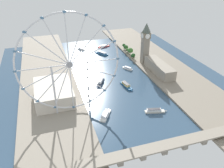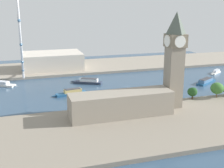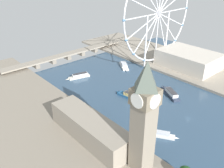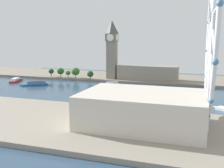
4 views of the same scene
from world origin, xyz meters
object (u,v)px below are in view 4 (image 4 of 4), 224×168
(clock_tower, at_px, (112,49))
(parliament_block, at_px, (148,73))
(tour_boat_0, at_px, (160,91))
(tour_boat_4, at_px, (16,80))
(tour_boat_1, at_px, (128,97))
(tour_boat_2, at_px, (36,84))
(ferris_wheel, at_px, (212,17))
(riverside_hall, at_px, (143,109))
(tour_boat_7, at_px, (111,84))

(clock_tower, bearing_deg, parliament_block, 98.45)
(tour_boat_0, relative_size, tour_boat_4, 1.07)
(clock_tower, height_order, tour_boat_0, clock_tower)
(clock_tower, distance_m, tour_boat_1, 121.84)
(tour_boat_2, bearing_deg, ferris_wheel, 123.46)
(parliament_block, xyz_separation_m, tour_boat_1, (110.33, 1.91, -9.73))
(riverside_hall, height_order, tour_boat_2, riverside_hall)
(ferris_wheel, height_order, tour_boat_0, ferris_wheel)
(tour_boat_1, distance_m, tour_boat_7, 73.73)
(parliament_block, distance_m, tour_boat_7, 60.04)
(clock_tower, relative_size, riverside_hall, 1.04)
(tour_boat_7, bearing_deg, tour_boat_4, -28.50)
(riverside_hall, distance_m, tour_boat_0, 116.22)
(tour_boat_4, bearing_deg, tour_boat_2, -128.09)
(ferris_wheel, relative_size, tour_boat_0, 3.69)
(clock_tower, relative_size, tour_boat_0, 2.19)
(riverside_hall, xyz_separation_m, tour_boat_1, (-78.36, -30.03, -10.86))
(clock_tower, distance_m, tour_boat_2, 109.70)
(tour_boat_0, height_order, tour_boat_2, tour_boat_0)
(tour_boat_1, bearing_deg, riverside_hall, -40.79)
(tour_boat_1, xyz_separation_m, tour_boat_4, (-54.49, -170.34, -0.46))
(clock_tower, relative_size, tour_boat_4, 2.35)
(clock_tower, distance_m, riverside_hall, 200.70)
(parliament_block, distance_m, tour_boat_2, 145.51)
(parliament_block, distance_m, tour_boat_0, 78.45)
(tour_boat_0, bearing_deg, tour_boat_4, 166.29)
(clock_tower, height_order, riverside_hall, clock_tower)
(tour_boat_0, distance_m, tour_boat_7, 67.83)
(riverside_hall, height_order, tour_boat_1, riverside_hall)
(tour_boat_0, height_order, tour_boat_1, tour_boat_1)
(riverside_hall, bearing_deg, tour_boat_1, -159.03)
(clock_tower, relative_size, ferris_wheel, 0.59)
(parliament_block, height_order, tour_boat_2, parliament_block)
(tour_boat_2, height_order, tour_boat_4, tour_boat_2)
(tour_boat_1, bearing_deg, ferris_wheel, -11.03)
(tour_boat_2, height_order, tour_boat_7, tour_boat_2)
(parliament_block, relative_size, tour_boat_1, 2.31)
(ferris_wheel, distance_m, tour_boat_7, 173.62)
(clock_tower, distance_m, tour_boat_0, 107.95)
(clock_tower, height_order, ferris_wheel, ferris_wheel)
(ferris_wheel, bearing_deg, tour_boat_1, -129.27)
(parliament_block, height_order, tour_boat_1, parliament_block)
(clock_tower, height_order, tour_boat_2, clock_tower)
(ferris_wheel, bearing_deg, tour_boat_2, -115.52)
(clock_tower, xyz_separation_m, tour_boat_4, (48.70, -120.36, -41.70))
(tour_boat_0, relative_size, tour_boat_2, 1.05)
(parliament_block, xyz_separation_m, tour_boat_0, (73.11, 26.72, -9.83))
(tour_boat_0, bearing_deg, tour_boat_7, 148.74)
(ferris_wheel, height_order, tour_boat_1, ferris_wheel)
(riverside_hall, height_order, tour_boat_7, riverside_hall)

